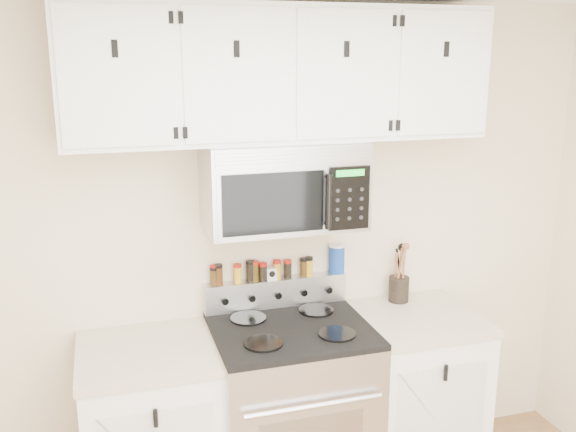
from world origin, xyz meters
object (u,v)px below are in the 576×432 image
at_px(range, 291,411).
at_px(microwave, 284,185).
at_px(salt_canister, 337,258).
at_px(utensil_crock, 399,287).

relative_size(range, microwave, 1.45).
xyz_separation_m(microwave, salt_canister, (0.34, 0.16, -0.45)).
height_order(range, microwave, microwave).
height_order(range, utensil_crock, utensil_crock).
height_order(range, salt_canister, salt_canister).
distance_m(range, utensil_crock, 0.88).
bearing_deg(salt_canister, utensil_crock, -9.85).
bearing_deg(utensil_crock, microwave, -172.05).
bearing_deg(utensil_crock, salt_canister, 170.15).
relative_size(microwave, utensil_crock, 2.36).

